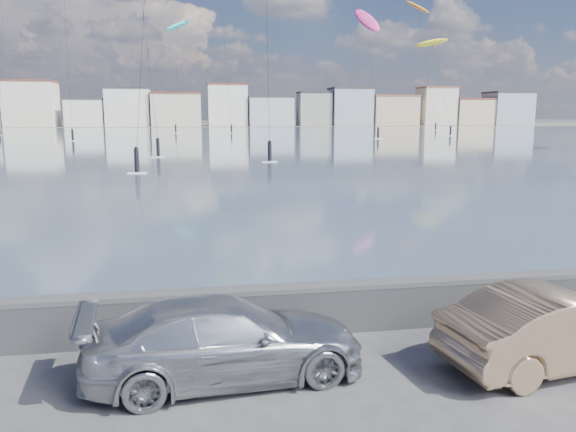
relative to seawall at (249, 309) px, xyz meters
name	(u,v)px	position (x,y,z in m)	size (l,w,h in m)	color
ground	(267,404)	(0.00, -2.70, -0.58)	(700.00, 700.00, 0.00)	#333335
bay_water	(198,139)	(0.00, 88.80, -0.58)	(500.00, 177.00, 0.00)	#32455A
far_shore_strip	(195,125)	(0.00, 197.30, -0.57)	(500.00, 60.00, 0.00)	#4C473D
seawall	(249,309)	(0.00, 0.00, 0.00)	(400.00, 0.36, 1.08)	#28282B
far_buildings	(198,108)	(1.31, 183.30, 5.44)	(240.79, 13.26, 14.60)	beige
car_silver	(225,339)	(-0.58, -1.69, 0.10)	(1.92, 4.72, 1.37)	#ABADB2
car_champagne	(560,328)	(5.26, -2.23, 0.13)	(1.51, 4.32, 1.42)	tan
kitesurfer_2	(367,21)	(30.80, 91.67, 20.13)	(4.39, 12.79, 24.19)	#E5338C
kitesurfer_3	(178,27)	(-3.64, 127.92, 23.60)	(7.75, 16.64, 26.95)	#19BFBF
kitesurfer_4	(418,9)	(57.97, 134.87, 30.54)	(6.30, 13.27, 34.24)	orange
kitesurfer_6	(433,45)	(48.45, 102.83, 17.71)	(7.77, 11.89, 20.20)	yellow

